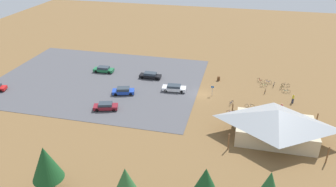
{
  "coord_description": "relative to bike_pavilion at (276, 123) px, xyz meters",
  "views": [
    {
      "loc": [
        -6.86,
        57.73,
        29.68
      ],
      "look_at": [
        6.0,
        3.58,
        1.2
      ],
      "focal_mm": 34.79,
      "sensor_mm": 36.0,
      "label": 1
    }
  ],
  "objects": [
    {
      "name": "ground",
      "position": [
        13.29,
        -12.42,
        -2.78
      ],
      "size": [
        160.0,
        160.0,
        0.0
      ],
      "primitive_type": "plane",
      "color": "brown",
      "rests_on": "ground"
    },
    {
      "name": "parking_lot_asphalt",
      "position": [
        36.0,
        -13.97,
        -2.75
      ],
      "size": [
        43.8,
        33.07,
        0.05
      ],
      "primitive_type": "cube",
      "color": "#4C4C51",
      "rests_on": "ground"
    },
    {
      "name": "bike_pavilion",
      "position": [
        0.0,
        0.0,
        0.0
      ],
      "size": [
        13.98,
        9.65,
        5.07
      ],
      "color": "#C6B28E",
      "rests_on": "ground"
    },
    {
      "name": "trash_bin",
      "position": [
        10.59,
        -19.74,
        -2.33
      ],
      "size": [
        0.6,
        0.6,
        0.9
      ],
      "primitive_type": "cylinder",
      "color": "brown",
      "rests_on": "ground"
    },
    {
      "name": "lot_sign",
      "position": [
        11.15,
        -12.24,
        -1.37
      ],
      "size": [
        0.56,
        0.08,
        2.2
      ],
      "color": "#99999E",
      "rests_on": "ground"
    },
    {
      "name": "pine_far_east",
      "position": [
        8.68,
        18.34,
        2.1
      ],
      "size": [
        3.8,
        3.8,
        7.14
      ],
      "color": "brown",
      "rests_on": "ground"
    },
    {
      "name": "pine_midwest",
      "position": [
        28.06,
        18.39,
        1.46
      ],
      "size": [
        3.84,
        3.84,
        6.58
      ],
      "color": "brown",
      "rests_on": "ground"
    },
    {
      "name": "pine_far_west",
      "position": [
        16.98,
        20.48,
        2.2
      ],
      "size": [
        3.64,
        3.64,
        7.29
      ],
      "color": "brown",
      "rests_on": "ground"
    },
    {
      "name": "bicycle_silver_lone_east",
      "position": [
        -0.91,
        -19.28,
        -2.4
      ],
      "size": [
        0.55,
        1.78,
        0.87
      ],
      "color": "black",
      "rests_on": "ground"
    },
    {
      "name": "bicycle_blue_lone_west",
      "position": [
        7.22,
        -9.36,
        -2.4
      ],
      "size": [
        0.76,
        1.61,
        0.82
      ],
      "color": "black",
      "rests_on": "ground"
    },
    {
      "name": "bicycle_white_near_porch",
      "position": [
        7.69,
        -3.82,
        -2.4
      ],
      "size": [
        1.64,
        0.84,
        0.84
      ],
      "color": "black",
      "rests_on": "ground"
    },
    {
      "name": "bicycle_green_yard_left",
      "position": [
        1.11,
        -18.77,
        -2.41
      ],
      "size": [
        1.59,
        0.82,
        0.85
      ],
      "color": "black",
      "rests_on": "ground"
    },
    {
      "name": "bicycle_black_back_row",
      "position": [
        -3.36,
        -19.87,
        -2.4
      ],
      "size": [
        1.79,
        0.48,
        0.88
      ],
      "color": "black",
      "rests_on": "ground"
    },
    {
      "name": "bicycle_orange_by_bin",
      "position": [
        0.93,
        -15.74,
        -2.41
      ],
      "size": [
        0.5,
        1.62,
        0.82
      ],
      "color": "black",
      "rests_on": "ground"
    },
    {
      "name": "bicycle_teal_mid_cluster",
      "position": [
        -3.18,
        -16.92,
        -2.4
      ],
      "size": [
        1.66,
        0.48,
        0.84
      ],
      "color": "black",
      "rests_on": "ground"
    },
    {
      "name": "bicycle_purple_yard_right",
      "position": [
        7.05,
        -6.0,
        -2.4
      ],
      "size": [
        1.67,
        0.52,
        0.81
      ],
      "color": "black",
      "rests_on": "ground"
    },
    {
      "name": "bicycle_red_near_sign",
      "position": [
        1.88,
        -20.91,
        -2.38
      ],
      "size": [
        1.11,
        1.34,
        0.88
      ],
      "color": "black",
      "rests_on": "ground"
    },
    {
      "name": "bicycle_yellow_edge_south",
      "position": [
        -2.35,
        -18.43,
        -2.38
      ],
      "size": [
        0.75,
        1.71,
        0.84
      ],
      "color": "black",
      "rests_on": "ground"
    },
    {
      "name": "bicycle_silver_edge_north",
      "position": [
        3.88,
        -8.96,
        -2.4
      ],
      "size": [
        1.74,
        0.48,
        0.82
      ],
      "color": "black",
      "rests_on": "ground"
    },
    {
      "name": "bicycle_blue_trailside",
      "position": [
        0.22,
        -20.59,
        -2.38
      ],
      "size": [
        1.62,
        0.73,
        0.88
      ],
      "color": "black",
      "rests_on": "ground"
    },
    {
      "name": "car_maroon_by_curb",
      "position": [
        29.38,
        -2.21,
        -2.06
      ],
      "size": [
        4.67,
        2.93,
        1.33
      ],
      "color": "maroon",
      "rests_on": "parking_lot_asphalt"
    },
    {
      "name": "car_green_front_row",
      "position": [
        36.67,
        -18.19,
        -2.07
      ],
      "size": [
        4.63,
        1.93,
        1.32
      ],
      "color": "#1E6B3D",
      "rests_on": "parking_lot_asphalt"
    },
    {
      "name": "car_white_mid_lot",
      "position": [
        18.89,
        -12.44,
        -2.06
      ],
      "size": [
        4.9,
        2.21,
        1.32
      ],
      "color": "white",
      "rests_on": "parking_lot_asphalt"
    },
    {
      "name": "car_black_far_end",
      "position": [
        25.33,
        -17.39,
        -2.07
      ],
      "size": [
        4.76,
        1.8,
        1.32
      ],
      "color": "black",
      "rests_on": "parking_lot_asphalt"
    },
    {
      "name": "car_blue_end_stall",
      "position": [
        28.42,
        -8.82,
        -2.04
      ],
      "size": [
        4.68,
        3.0,
        1.38
      ],
      "color": "#1E42B2",
      "rests_on": "parking_lot_asphalt"
    },
    {
      "name": "visitor_near_lot",
      "position": [
        -1.62,
        -8.55,
        -1.83
      ],
      "size": [
        0.39,
        0.4,
        1.8
      ],
      "color": "#2D3347",
      "rests_on": "ground"
    },
    {
      "name": "visitor_at_bikes",
      "position": [
        -4.03,
        -12.76,
        -1.79
      ],
      "size": [
        0.4,
        0.39,
        1.87
      ],
      "color": "#2D3347",
      "rests_on": "ground"
    }
  ]
}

